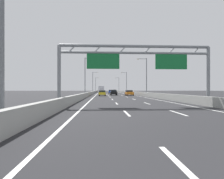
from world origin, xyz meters
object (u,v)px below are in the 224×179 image
sign_gantry (136,59)px  streetlamp_right_distant (119,84)px  streetlamp_left_near (8,0)px  blue_car (111,92)px  box_truck (101,89)px  red_car (114,91)px  streetlamp_left_mid (86,74)px  streetlamp_left_far (93,81)px  silver_car (102,91)px  orange_car (129,93)px  streetlamp_right_far (126,81)px  green_car (102,91)px  streetlamp_right_mid (146,75)px  streetlamp_left_distant (96,84)px  yellow_car (102,93)px  black_car (114,93)px

sign_gantry → streetlamp_right_distant: bearing=85.9°
streetlamp_left_near → streetlamp_right_distant: 115.96m
blue_car → box_truck: box_truck is taller
streetlamp_right_distant → red_car: bearing=-102.2°
sign_gantry → streetlamp_left_near: (-7.52, -11.41, 0.59)m
sign_gantry → streetlamp_left_mid: 27.96m
streetlamp_left_far → box_truck: 5.42m
sign_gantry → streetlamp_left_near: 13.68m
red_car → box_truck: size_ratio=0.55×
silver_car → box_truck: box_truck is taller
sign_gantry → orange_car: size_ratio=3.70×
red_car → sign_gantry: bearing=-92.3°
streetlamp_right_far → blue_car: streetlamp_right_far is taller
streetlamp_left_near → red_car: 97.30m
orange_car → green_car: 72.86m
streetlamp_right_mid → streetlamp_left_far: same height
streetlamp_right_far → streetlamp_left_distant: 41.14m
streetlamp_left_mid → orange_car: size_ratio=2.17×
streetlamp_right_distant → blue_car: streetlamp_right_distant is taller
streetlamp_left_distant → orange_car: (11.19, -73.67, -4.64)m
streetlamp_right_far → box_truck: 12.00m
streetlamp_right_far → streetlamp_right_distant: 38.33m
streetlamp_right_far → silver_car: streetlamp_right_far is taller
blue_car → box_truck: bearing=110.1°
streetlamp_left_far → silver_car: size_ratio=2.21×
blue_car → yellow_car: bearing=-97.2°
streetlamp_left_near → streetlamp_right_distant: (14.93, 114.99, 0.00)m
streetlamp_left_near → orange_car: bearing=74.8°
sign_gantry → streetlamp_left_distant: streetlamp_left_distant is taller
streetlamp_right_mid → streetlamp_right_far: (0.00, 38.33, 0.00)m
red_car → streetlamp_right_mid: bearing=-86.1°
streetlamp_right_mid → streetlamp_right_distant: size_ratio=1.00×
streetlamp_left_near → green_car: size_ratio=2.29×
streetlamp_right_distant → yellow_car: (-10.92, -75.26, -4.66)m
streetlamp_right_far → black_car: 33.44m
yellow_car → streetlamp_right_distant: bearing=81.7°
streetlamp_left_near → red_car: size_ratio=2.09×
sign_gantry → streetlamp_right_mid: streetlamp_right_mid is taller
orange_car → streetlamp_left_mid: bearing=-165.0°
streetlamp_left_far → streetlamp_right_far: bearing=0.0°
streetlamp_left_mid → sign_gantry: bearing=-74.4°
orange_car → blue_car: bearing=97.9°
red_car → box_truck: 19.77m
streetlamp_left_near → streetlamp_right_distant: same height
streetlamp_left_distant → yellow_car: bearing=-86.9°
streetlamp_right_distant → blue_car: (-7.40, -47.42, -4.63)m
streetlamp_left_distant → streetlamp_right_distant: 14.93m
box_truck → yellow_car: bearing=-89.4°
yellow_car → box_truck: (-0.38, 38.49, 0.95)m
streetlamp_left_mid → streetlamp_right_distant: (14.93, 76.66, 0.00)m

